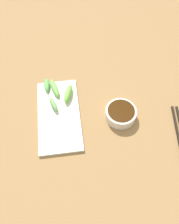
# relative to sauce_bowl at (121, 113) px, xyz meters

# --- Properties ---
(tabletop) EXTENTS (2.10, 2.10, 0.02)m
(tabletop) POSITION_rel_sauce_bowl_xyz_m (0.13, -0.03, -0.03)
(tabletop) COLOR #966E43
(tabletop) RESTS_ON ground
(sauce_bowl) EXTENTS (0.12, 0.12, 0.04)m
(sauce_bowl) POSITION_rel_sauce_bowl_xyz_m (0.00, 0.00, 0.00)
(sauce_bowl) COLOR silver
(sauce_bowl) RESTS_ON tabletop
(serving_plate) EXTENTS (0.16, 0.33, 0.01)m
(serving_plate) POSITION_rel_sauce_bowl_xyz_m (0.24, -0.04, -0.02)
(serving_plate) COLOR silver
(serving_plate) RESTS_ON tabletop
(broccoli_stalk_0) EXTENTS (0.05, 0.09, 0.03)m
(broccoli_stalk_0) POSITION_rel_sauce_bowl_xyz_m (0.19, -0.12, 0.00)
(broccoli_stalk_0) COLOR #72BA47
(broccoli_stalk_0) RESTS_ON serving_plate
(broccoli_stalk_1) EXTENTS (0.05, 0.10, 0.02)m
(broccoli_stalk_1) POSITION_rel_sauce_bowl_xyz_m (0.25, -0.16, -0.00)
(broccoli_stalk_1) COLOR #6FAD4D
(broccoli_stalk_1) RESTS_ON serving_plate
(broccoli_stalk_2) EXTENTS (0.04, 0.08, 0.03)m
(broccoli_stalk_2) POSITION_rel_sauce_bowl_xyz_m (0.25, -0.07, 0.00)
(broccoli_stalk_2) COLOR #6CA75B
(broccoli_stalk_2) RESTS_ON serving_plate
(broccoli_stalk_3) EXTENTS (0.02, 0.07, 0.02)m
(broccoli_stalk_3) POSITION_rel_sauce_bowl_xyz_m (0.28, -0.18, -0.00)
(broccoli_stalk_3) COLOR #5FAE53
(broccoli_stalk_3) RESTS_ON serving_plate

